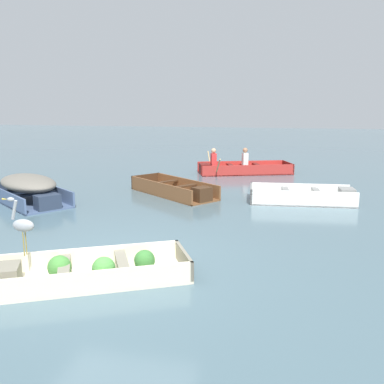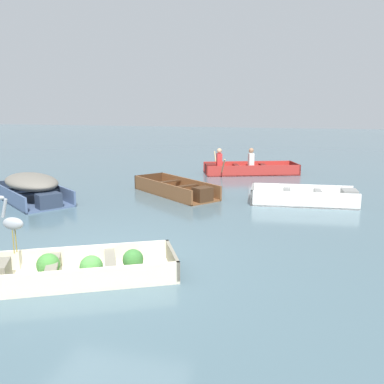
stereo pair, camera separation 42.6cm
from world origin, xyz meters
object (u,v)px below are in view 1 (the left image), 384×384
Objects in this scene: rowboat_red_with_crew at (239,168)px; heron_on_dinghy at (22,224)px; dinghy_cream_foreground at (89,271)px; skiff_wooden_brown_near_moored at (176,190)px; skiff_slate_blue_far_moored at (29,187)px; skiff_white_mid_moored at (307,197)px.

rowboat_red_with_crew is 4.20× the size of heron_on_dinghy.
rowboat_red_with_crew is at bearing 79.10° from heron_on_dinghy.
heron_on_dinghy is at bearing -168.57° from dinghy_cream_foreground.
skiff_wooden_brown_near_moored is 6.15m from heron_on_dinghy.
skiff_wooden_brown_near_moored is 0.98× the size of skiff_slate_blue_far_moored.
skiff_white_mid_moored is 7.13m from skiff_slate_blue_far_moored.
skiff_white_mid_moored is 7.31m from heron_on_dinghy.
heron_on_dinghy reaches higher than dinghy_cream_foreground.
dinghy_cream_foreground is 1.00× the size of skiff_slate_blue_far_moored.
dinghy_cream_foreground is at bearing -49.17° from skiff_slate_blue_far_moored.
dinghy_cream_foreground is 0.82× the size of rowboat_red_with_crew.
skiff_white_mid_moored is (3.49, -0.12, -0.00)m from skiff_wooden_brown_near_moored.
skiff_white_mid_moored is at bearing 54.96° from heron_on_dinghy.
skiff_slate_blue_far_moored reaches higher than dinghy_cream_foreground.
dinghy_cream_foreground is at bearing -119.62° from skiff_white_mid_moored.
skiff_slate_blue_far_moored is (-3.67, 4.25, 0.28)m from dinghy_cream_foreground.
skiff_white_mid_moored is at bearing -1.91° from skiff_wooden_brown_near_moored.
skiff_wooden_brown_near_moored is 3.49m from skiff_white_mid_moored.
rowboat_red_with_crew reaches higher than skiff_slate_blue_far_moored.
heron_on_dinghy is (-1.98, -10.28, 0.66)m from rowboat_red_with_crew.
skiff_white_mid_moored reaches higher than dinghy_cream_foreground.
skiff_slate_blue_far_moored is at bearing -129.16° from rowboat_red_with_crew.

